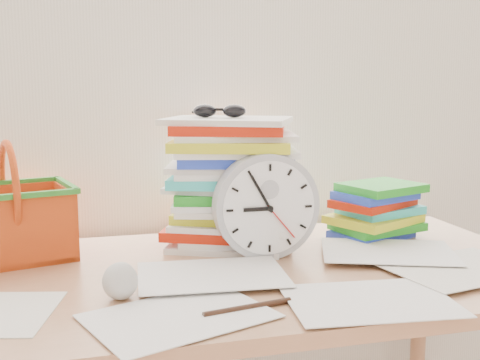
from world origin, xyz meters
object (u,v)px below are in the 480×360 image
object	(u,v)px
clock	(266,206)
basket	(10,202)
paper_stack	(232,182)
desk	(230,303)
book_stack	(378,210)

from	to	relation	value
clock	basket	size ratio (longest dim) A/B	0.91
paper_stack	clock	distance (m)	0.14
paper_stack	basket	distance (m)	0.51
desk	paper_stack	xyz separation A→B (m)	(0.06, 0.20, 0.23)
basket	clock	bearing A→B (deg)	-28.27
desk	book_stack	xyz separation A→B (m)	(0.43, 0.17, 0.15)
paper_stack	basket	world-z (taller)	paper_stack
paper_stack	clock	bearing A→B (deg)	-71.01
paper_stack	book_stack	bearing A→B (deg)	-5.07
clock	book_stack	world-z (taller)	clock
book_stack	basket	bearing A→B (deg)	177.47
paper_stack	clock	world-z (taller)	paper_stack
desk	basket	world-z (taller)	basket
book_stack	desk	bearing A→B (deg)	-158.92
desk	clock	xyz separation A→B (m)	(0.10, 0.07, 0.19)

